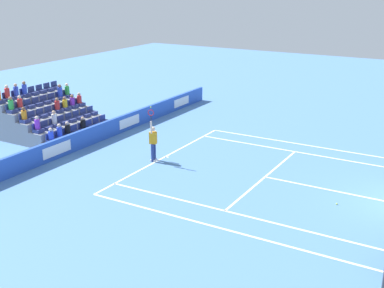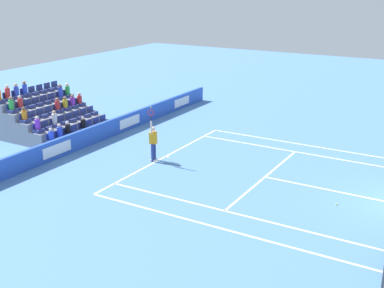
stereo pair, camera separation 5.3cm
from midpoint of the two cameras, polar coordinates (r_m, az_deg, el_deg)
name	(u,v)px [view 2 (the right image)]	position (r m, az deg, el deg)	size (l,w,h in m)	color
line_baseline	(165,157)	(25.63, -3.01, -1.45)	(10.97, 0.10, 0.01)	white
line_service	(265,177)	(23.25, 8.40, -3.74)	(8.23, 0.10, 0.01)	white
line_centre_service	(335,191)	(22.37, 16.03, -5.19)	(0.10, 6.40, 0.01)	white
line_singles_sideline_left	(235,213)	(19.62, 5.02, -7.90)	(0.10, 11.89, 0.01)	white
line_singles_sideline_right	(303,153)	(26.76, 12.66, -1.02)	(0.10, 11.89, 0.01)	white
line_doubles_sideline_left	(219,228)	(18.52, 3.16, -9.53)	(0.10, 11.89, 0.01)	white
line_doubles_sideline_right	(312,146)	(28.01, 13.54, -0.22)	(0.10, 11.89, 0.01)	white
line_centre_mark	(167,157)	(25.58, -2.82, -1.49)	(0.10, 0.20, 0.01)	white
sponsor_barrier	(95,134)	(28.18, -10.93, 1.13)	(24.10, 0.22, 0.99)	blue
tennis_player	(153,142)	(24.79, -4.39, 0.25)	(0.54, 0.41, 2.85)	navy
stadium_stand	(48,120)	(30.48, -16.06, 2.70)	(4.96, 4.75, 3.04)	gray
loose_tennis_ball	(337,204)	(21.08, 16.25, -6.60)	(0.07, 0.07, 0.07)	#D1E533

